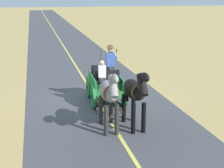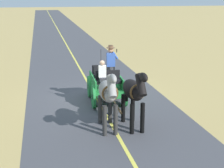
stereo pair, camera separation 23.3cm
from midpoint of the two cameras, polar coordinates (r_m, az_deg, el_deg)
ground_plane at (r=14.76m, az=-2.22°, el=-2.50°), size 200.00×200.00×0.00m
road_surface at (r=14.76m, az=-2.22°, el=-2.48°), size 6.14×160.00×0.01m
road_centre_stripe at (r=14.76m, az=-2.22°, el=-2.46°), size 0.12×160.00×0.00m
horse_drawn_carriage at (r=14.06m, az=-0.50°, el=0.07°), size 1.49×4.51×2.50m
horse_near_side at (r=11.17m, az=4.39°, el=-1.38°), size 0.59×2.13×2.21m
horse_off_side at (r=10.98m, az=-0.10°, el=-1.62°), size 0.63×2.13×2.21m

